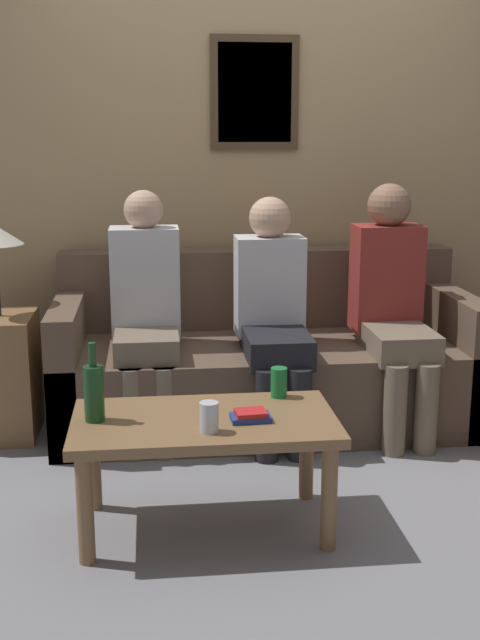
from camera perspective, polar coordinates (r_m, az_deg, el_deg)
name	(u,v)px	position (r m, az deg, el deg)	size (l,w,h in m)	color
ground_plane	(280,457)	(3.84, 2.85, -9.73)	(16.00, 16.00, 0.00)	gray
wall_back	(253,167)	(4.54, 0.96, 10.81)	(9.00, 0.08, 2.60)	tan
couch_main	(264,364)	(4.23, 1.74, -3.13)	(2.15, 0.91, 0.87)	brown
coffee_table	(205,435)	(3.06, -2.54, -8.15)	(0.99, 0.55, 0.45)	olive
wine_bottle	(94,391)	(3.02, -10.35, -5.02)	(0.07, 0.07, 0.30)	#19421E
drinking_glass	(209,417)	(2.88, -2.21, -6.92)	(0.07, 0.07, 0.11)	silver
book_stack	(251,416)	(3.00, 0.77, -6.83)	(0.15, 0.10, 0.04)	navy
soda_can	(279,382)	(3.25, 2.78, -4.45)	(0.07, 0.07, 0.12)	#197A38
person_left	(146,307)	(3.96, -6.72, 0.91)	(0.34, 0.59, 1.22)	#756651
person_middle	(273,310)	(3.94, 2.35, 0.72)	(0.34, 0.64, 1.18)	black
person_right	(392,300)	(4.09, 10.79, 1.41)	(0.34, 0.64, 1.24)	#756651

